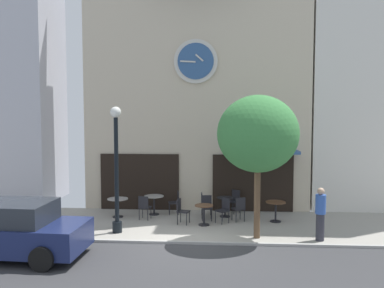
{
  "coord_description": "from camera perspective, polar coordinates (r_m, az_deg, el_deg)",
  "views": [
    {
      "loc": [
        0.99,
        -12.35,
        4.0
      ],
      "look_at": [
        -0.01,
        2.24,
        2.89
      ],
      "focal_mm": 38.95,
      "sensor_mm": 36.0,
      "label": 1
    }
  ],
  "objects": [
    {
      "name": "cafe_table_leftmost",
      "position": [
        16.51,
        -5.22,
        -7.75
      ],
      "size": [
        0.76,
        0.76,
        0.75
      ],
      "color": "black",
      "rests_on": "ground_plane"
    },
    {
      "name": "neighbor_building_right",
      "position": [
        19.95,
        24.6,
        12.15
      ],
      "size": [
        6.35,
        3.38,
        13.69
      ],
      "color": "silver",
      "rests_on": "ground_plane"
    },
    {
      "name": "cafe_chair_near_tree",
      "position": [
        16.85,
        5.83,
        -7.57
      ],
      "size": [
        0.56,
        0.56,
        0.9
      ],
      "color": "black",
      "rests_on": "ground_plane"
    },
    {
      "name": "cafe_chair_left_end",
      "position": [
        15.72,
        2.02,
        -8.42
      ],
      "size": [
        0.43,
        0.43,
        0.9
      ],
      "color": "black",
      "rests_on": "ground_plane"
    },
    {
      "name": "clock_building",
      "position": [
        18.18,
        0.77,
        10.91
      ],
      "size": [
        9.25,
        3.71,
        11.75
      ],
      "color": "beige",
      "rests_on": "ground_plane"
    },
    {
      "name": "cafe_chair_curbside",
      "position": [
        15.33,
        4.38,
        -8.76
      ],
      "size": [
        0.57,
        0.57,
        0.9
      ],
      "color": "black",
      "rests_on": "ground_plane"
    },
    {
      "name": "parked_car_navy",
      "position": [
        12.8,
        -23.92,
        -10.7
      ],
      "size": [
        4.37,
        2.16,
        1.55
      ],
      "color": "navy",
      "rests_on": "ground_plane"
    },
    {
      "name": "cafe_chair_facing_street",
      "position": [
        15.14,
        -1.48,
        -8.92
      ],
      "size": [
        0.48,
        0.48,
        0.9
      ],
      "color": "black",
      "rests_on": "ground_plane"
    },
    {
      "name": "cafe_chair_under_awning",
      "position": [
        16.19,
        1.69,
        -8.04
      ],
      "size": [
        0.43,
        0.43,
        0.9
      ],
      "color": "black",
      "rests_on": "ground_plane"
    },
    {
      "name": "cafe_chair_corner",
      "position": [
        15.54,
        6.49,
        -8.6
      ],
      "size": [
        0.53,
        0.53,
        0.9
      ],
      "color": "black",
      "rests_on": "ground_plane"
    },
    {
      "name": "cafe_table_rightmost",
      "position": [
        15.69,
        11.38,
        -8.5
      ],
      "size": [
        0.73,
        0.73,
        0.75
      ],
      "color": "black",
      "rests_on": "ground_plane"
    },
    {
      "name": "cafe_table_center",
      "position": [
        16.31,
        -10.13,
        -7.99
      ],
      "size": [
        0.78,
        0.78,
        0.72
      ],
      "color": "black",
      "rests_on": "ground_plane"
    },
    {
      "name": "cafe_chair_near_lamp",
      "position": [
        16.58,
        -2.24,
        -7.75
      ],
      "size": [
        0.46,
        0.46,
        0.9
      ],
      "color": "black",
      "rests_on": "ground_plane"
    },
    {
      "name": "street_tree",
      "position": [
        13.22,
        9.01,
        1.34
      ],
      "size": [
        2.57,
        2.31,
        4.55
      ],
      "color": "brown",
      "rests_on": "ground_plane"
    },
    {
      "name": "pedestrian_blue",
      "position": [
        13.74,
        17.17,
        -9.06
      ],
      "size": [
        0.36,
        0.36,
        1.67
      ],
      "color": "#2D2D38",
      "rests_on": "ground_plane"
    },
    {
      "name": "cafe_table_near_door",
      "position": [
        14.96,
        1.65,
        -9.2
      ],
      "size": [
        0.66,
        0.66,
        0.73
      ],
      "color": "black",
      "rests_on": "ground_plane"
    },
    {
      "name": "cafe_table_center_right",
      "position": [
        16.16,
        4.54,
        -8.16
      ],
      "size": [
        0.63,
        0.63,
        0.76
      ],
      "color": "black",
      "rests_on": "ground_plane"
    },
    {
      "name": "street_lamp",
      "position": [
        14.01,
        -10.31,
        -3.41
      ],
      "size": [
        0.36,
        0.36,
        4.19
      ],
      "color": "black",
      "rests_on": "ground_plane"
    },
    {
      "name": "ground_plane",
      "position": [
        11.92,
        -1.1,
        -15.39
      ],
      "size": [
        26.64,
        11.34,
        0.13
      ],
      "color": "#9E998E"
    },
    {
      "name": "cafe_chair_outer",
      "position": [
        15.78,
        -6.56,
        -8.39
      ],
      "size": [
        0.47,
        0.47,
        0.9
      ],
      "color": "black",
      "rests_on": "ground_plane"
    }
  ]
}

